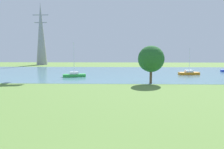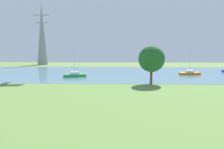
{
  "view_description": "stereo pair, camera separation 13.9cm",
  "coord_description": "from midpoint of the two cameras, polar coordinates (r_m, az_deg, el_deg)",
  "views": [
    {
      "loc": [
        1.82,
        -7.33,
        5.6
      ],
      "look_at": [
        0.89,
        18.82,
        2.82
      ],
      "focal_mm": 35.49,
      "sensor_mm": 36.0,
      "label": 1
    },
    {
      "loc": [
        1.96,
        -7.32,
        5.6
      ],
      "look_at": [
        0.89,
        18.82,
        2.82
      ],
      "focal_mm": 35.49,
      "sensor_mm": 36.0,
      "label": 2
    }
  ],
  "objects": [
    {
      "name": "tree_east_far",
      "position": [
        38.63,
        10.25,
        3.96
      ],
      "size": [
        4.54,
        4.54,
        6.53
      ],
      "color": "brown",
      "rests_on": "ground"
    },
    {
      "name": "ground_plane",
      "position": [
        29.91,
        -1.33,
        -4.72
      ],
      "size": [
        160.0,
        160.0,
        0.0
      ],
      "primitive_type": "plane",
      "color": "olive"
    },
    {
      "name": "sailboat_green",
      "position": [
        48.55,
        -9.48,
        -0.08
      ],
      "size": [
        5.03,
        2.92,
        7.49
      ],
      "color": "green",
      "rests_on": "water_surface"
    },
    {
      "name": "electricity_pylon",
      "position": [
        95.92,
        -17.52,
        9.95
      ],
      "size": [
        6.4,
        4.4,
        25.1
      ],
      "color": "gray",
      "rests_on": "ground"
    },
    {
      "name": "water_surface",
      "position": [
        57.63,
        0.44,
        0.5
      ],
      "size": [
        140.0,
        40.0,
        0.02
      ],
      "primitive_type": "cube",
      "color": "slate",
      "rests_on": "ground"
    },
    {
      "name": "sailboat_orange",
      "position": [
        55.23,
        19.44,
        0.37
      ],
      "size": [
        4.96,
        2.15,
        6.18
      ],
      "color": "orange",
      "rests_on": "water_surface"
    }
  ]
}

